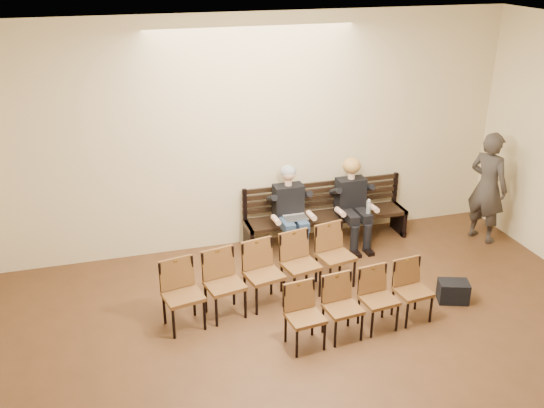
{
  "coord_description": "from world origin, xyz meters",
  "views": [
    {
      "loc": [
        -2.15,
        -3.37,
        4.34
      ],
      "look_at": [
        0.02,
        4.05,
        1.02
      ],
      "focal_mm": 40.0,
      "sensor_mm": 36.0,
      "label": 1
    }
  ],
  "objects_px": {
    "chair_row_back": "(361,304)",
    "passerby": "(489,179)",
    "bench": "(326,228)",
    "water_bottle": "(368,214)",
    "chair_row_front": "(264,275)",
    "seated_woman": "(353,204)",
    "seated_man": "(290,210)",
    "bag": "(453,291)",
    "laptop": "(296,219)"
  },
  "relations": [
    {
      "from": "bench",
      "to": "water_bottle",
      "type": "distance_m",
      "value": 0.73
    },
    {
      "from": "seated_man",
      "to": "seated_woman",
      "type": "bearing_deg",
      "value": 0.0
    },
    {
      "from": "bench",
      "to": "water_bottle",
      "type": "bearing_deg",
      "value": -36.87
    },
    {
      "from": "bag",
      "to": "chair_row_front",
      "type": "relative_size",
      "value": 0.15
    },
    {
      "from": "seated_woman",
      "to": "water_bottle",
      "type": "height_order",
      "value": "seated_woman"
    },
    {
      "from": "bench",
      "to": "bag",
      "type": "distance_m",
      "value": 2.33
    },
    {
      "from": "bag",
      "to": "seated_woman",
      "type": "bearing_deg",
      "value": 106.89
    },
    {
      "from": "passerby",
      "to": "laptop",
      "type": "bearing_deg",
      "value": 61.1
    },
    {
      "from": "laptop",
      "to": "water_bottle",
      "type": "relative_size",
      "value": 1.46
    },
    {
      "from": "laptop",
      "to": "passerby",
      "type": "distance_m",
      "value": 3.06
    },
    {
      "from": "laptop",
      "to": "chair_row_front",
      "type": "xyz_separation_m",
      "value": [
        -0.83,
        -1.23,
        -0.14
      ]
    },
    {
      "from": "seated_woman",
      "to": "chair_row_front",
      "type": "height_order",
      "value": "seated_woman"
    },
    {
      "from": "chair_row_back",
      "to": "bag",
      "type": "bearing_deg",
      "value": 5.04
    },
    {
      "from": "seated_man",
      "to": "laptop",
      "type": "xyz_separation_m",
      "value": [
        0.04,
        -0.14,
        -0.09
      ]
    },
    {
      "from": "seated_man",
      "to": "water_bottle",
      "type": "distance_m",
      "value": 1.19
    },
    {
      "from": "laptop",
      "to": "water_bottle",
      "type": "distance_m",
      "value": 1.12
    },
    {
      "from": "seated_woman",
      "to": "chair_row_front",
      "type": "bearing_deg",
      "value": -142.84
    },
    {
      "from": "chair_row_front",
      "to": "water_bottle",
      "type": "bearing_deg",
      "value": 18.25
    },
    {
      "from": "water_bottle",
      "to": "bag",
      "type": "distance_m",
      "value": 1.83
    },
    {
      "from": "passerby",
      "to": "chair_row_back",
      "type": "distance_m",
      "value": 3.47
    },
    {
      "from": "laptop",
      "to": "chair_row_back",
      "type": "height_order",
      "value": "chair_row_back"
    },
    {
      "from": "seated_woman",
      "to": "chair_row_front",
      "type": "xyz_separation_m",
      "value": [
        -1.8,
        -1.37,
        -0.21
      ]
    },
    {
      "from": "bench",
      "to": "chair_row_front",
      "type": "height_order",
      "value": "chair_row_front"
    },
    {
      "from": "seated_woman",
      "to": "passerby",
      "type": "bearing_deg",
      "value": -13.23
    },
    {
      "from": "seated_man",
      "to": "passerby",
      "type": "height_order",
      "value": "passerby"
    },
    {
      "from": "chair_row_back",
      "to": "passerby",
      "type": "bearing_deg",
      "value": 25.56
    },
    {
      "from": "bench",
      "to": "seated_woman",
      "type": "relative_size",
      "value": 2.04
    },
    {
      "from": "bench",
      "to": "seated_woman",
      "type": "bearing_deg",
      "value": -17.78
    },
    {
      "from": "seated_man",
      "to": "chair_row_back",
      "type": "height_order",
      "value": "seated_man"
    },
    {
      "from": "laptop",
      "to": "bag",
      "type": "bearing_deg",
      "value": -58.91
    },
    {
      "from": "bag",
      "to": "chair_row_back",
      "type": "distance_m",
      "value": 1.51
    },
    {
      "from": "seated_man",
      "to": "chair_row_back",
      "type": "relative_size",
      "value": 0.7
    },
    {
      "from": "water_bottle",
      "to": "chair_row_back",
      "type": "distance_m",
      "value": 2.26
    },
    {
      "from": "bag",
      "to": "bench",
      "type": "bearing_deg",
      "value": 114.88
    },
    {
      "from": "seated_woman",
      "to": "laptop",
      "type": "relative_size",
      "value": 3.77
    },
    {
      "from": "bag",
      "to": "water_bottle",
      "type": "bearing_deg",
      "value": 105.0
    },
    {
      "from": "seated_woman",
      "to": "laptop",
      "type": "xyz_separation_m",
      "value": [
        -0.97,
        -0.14,
        -0.07
      ]
    },
    {
      "from": "bench",
      "to": "seated_man",
      "type": "relative_size",
      "value": 1.96
    },
    {
      "from": "chair_row_front",
      "to": "passerby",
      "type": "bearing_deg",
      "value": 1.78
    },
    {
      "from": "seated_woman",
      "to": "chair_row_back",
      "type": "distance_m",
      "value": 2.45
    },
    {
      "from": "bag",
      "to": "chair_row_front",
      "type": "xyz_separation_m",
      "value": [
        -2.41,
        0.62,
        0.29
      ]
    },
    {
      "from": "seated_woman",
      "to": "water_bottle",
      "type": "distance_m",
      "value": 0.31
    },
    {
      "from": "seated_woman",
      "to": "chair_row_back",
      "type": "relative_size",
      "value": 0.68
    },
    {
      "from": "water_bottle",
      "to": "passerby",
      "type": "bearing_deg",
      "value": -6.38
    },
    {
      "from": "bag",
      "to": "chair_row_back",
      "type": "xyz_separation_m",
      "value": [
        -1.46,
        -0.29,
        0.24
      ]
    },
    {
      "from": "bench",
      "to": "chair_row_back",
      "type": "relative_size",
      "value": 1.38
    },
    {
      "from": "passerby",
      "to": "bench",
      "type": "bearing_deg",
      "value": 53.55
    },
    {
      "from": "seated_man",
      "to": "chair_row_front",
      "type": "distance_m",
      "value": 1.6
    },
    {
      "from": "chair_row_front",
      "to": "bench",
      "type": "bearing_deg",
      "value": 34.91
    },
    {
      "from": "bench",
      "to": "passerby",
      "type": "height_order",
      "value": "passerby"
    }
  ]
}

